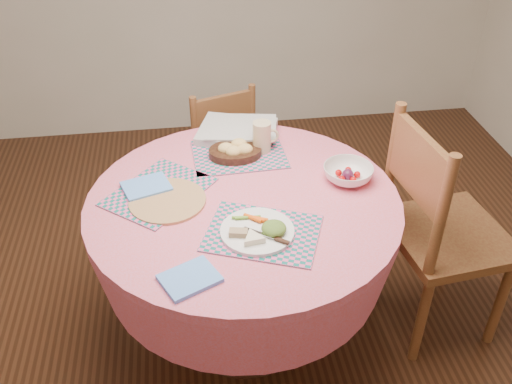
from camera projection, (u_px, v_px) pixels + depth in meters
ground at (245, 329)px, 2.67m from camera, size 4.00×4.00×0.00m
dining_table at (244, 237)px, 2.34m from camera, size 1.24×1.24×0.75m
chair_right at (438, 228)px, 2.40m from camera, size 0.52×0.54×1.06m
chair_back at (217, 150)px, 3.14m from camera, size 0.49×0.48×0.84m
placemat_front at (263, 233)px, 2.06m from camera, size 0.48×0.43×0.01m
placemat_left at (159, 192)px, 2.27m from camera, size 0.49×0.50×0.01m
placemat_back at (239, 154)px, 2.50m from camera, size 0.41×0.32×0.01m
wicker_trivet at (167, 201)px, 2.21m from camera, size 0.30×0.30×0.01m
napkin_near at (190, 278)px, 1.86m from camera, size 0.22×0.20×0.01m
napkin_far at (146, 187)px, 2.28m from camera, size 0.22×0.19×0.01m
dinner_plate at (259, 230)px, 2.04m from camera, size 0.27×0.27×0.05m
bread_bowl at (235, 150)px, 2.47m from camera, size 0.23×0.23×0.08m
latte_mug at (262, 137)px, 2.48m from camera, size 0.12×0.08×0.14m
fruit_bowl at (348, 174)px, 2.32m from camera, size 0.23×0.23×0.06m
newspaper_stack at (238, 131)px, 2.62m from camera, size 0.41×0.36×0.04m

